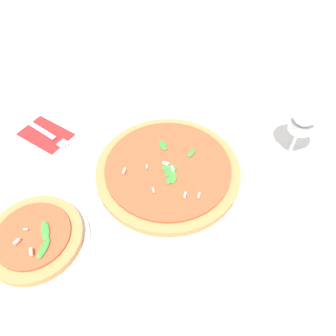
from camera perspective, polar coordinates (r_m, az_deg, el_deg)
name	(u,v)px	position (r m, az deg, el deg)	size (l,w,h in m)	color
ground_plane	(187,175)	(0.78, 3.37, -1.14)	(6.00, 6.00, 0.00)	silver
pizza_arugula_main	(168,172)	(0.76, 0.00, -0.62)	(0.35, 0.35, 0.05)	white
pizza_personal_side	(35,239)	(0.72, -22.08, -11.37)	(0.21, 0.21, 0.05)	white
wine_glass	(303,121)	(0.80, 22.45, 7.59)	(0.10, 0.10, 0.15)	white
napkin	(46,134)	(0.92, -20.54, 5.58)	(0.15, 0.11, 0.01)	#B21E1E
fork	(47,134)	(0.91, -20.31, 5.60)	(0.22, 0.05, 0.00)	silver
side_plate_white	(129,74)	(1.06, -6.81, 15.96)	(0.19, 0.19, 0.02)	white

